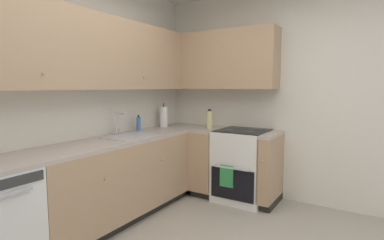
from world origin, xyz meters
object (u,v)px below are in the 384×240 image
(paper_towel_roll, at_px, (164,117))
(soap_bottle, at_px, (139,124))
(oil_bottle, at_px, (210,119))
(oven_range, at_px, (243,165))

(paper_towel_roll, bearing_deg, soap_bottle, 177.67)
(soap_bottle, xyz_separation_m, oil_bottle, (0.69, -0.63, 0.03))
(soap_bottle, height_order, oil_bottle, oil_bottle)
(paper_towel_roll, relative_size, oil_bottle, 1.32)
(oven_range, distance_m, soap_bottle, 1.41)
(oil_bottle, bearing_deg, soap_bottle, 137.33)
(paper_towel_roll, distance_m, oil_bottle, 0.64)
(paper_towel_roll, bearing_deg, oven_range, -78.90)
(oven_range, relative_size, oil_bottle, 4.05)
(soap_bottle, xyz_separation_m, paper_towel_roll, (0.49, -0.02, 0.05))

